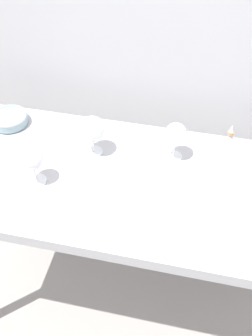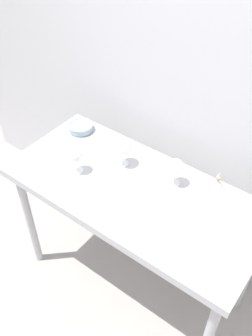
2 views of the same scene
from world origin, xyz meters
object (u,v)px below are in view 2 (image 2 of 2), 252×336
at_px(wine_glass_far_right, 175,167).
at_px(tasting_sheet_upper, 170,211).
at_px(wine_glass_far_left, 122,148).
at_px(tasting_bowl, 81,127).
at_px(decanter_funnel, 217,185).
at_px(wine_glass_near_left, 75,155).

relative_size(wine_glass_far_right, tasting_sheet_upper, 0.63).
bearing_deg(wine_glass_far_left, wine_glass_far_right, 7.37).
bearing_deg(tasting_bowl, wine_glass_far_right, -4.26).
distance_m(tasting_bowl, decanter_funnel, 0.91).
xyz_separation_m(wine_glass_far_left, tasting_sheet_upper, (0.40, -0.14, -0.11)).
height_order(wine_glass_far_right, tasting_bowl, wine_glass_far_right).
bearing_deg(tasting_bowl, wine_glass_near_left, -51.75).
bearing_deg(wine_glass_far_right, tasting_sheet_upper, -63.27).
xyz_separation_m(wine_glass_far_left, decanter_funnel, (0.51, 0.13, -0.07)).
bearing_deg(wine_glass_near_left, tasting_bowl, 128.25).
bearing_deg(wine_glass_near_left, tasting_sheet_upper, 6.23).
bearing_deg(wine_glass_far_right, tasting_bowl, 175.74).
height_order(wine_glass_far_left, tasting_sheet_upper, wine_glass_far_left).
distance_m(wine_glass_near_left, tasting_bowl, 0.38).
distance_m(wine_glass_far_right, tasting_bowl, 0.71).
bearing_deg(decanter_funnel, wine_glass_near_left, -154.37).
height_order(wine_glass_near_left, tasting_bowl, wine_glass_near_left).
xyz_separation_m(tasting_bowl, decanter_funnel, (0.91, 0.03, 0.02)).
distance_m(wine_glass_far_left, decanter_funnel, 0.53).
xyz_separation_m(wine_glass_far_right, tasting_sheet_upper, (0.09, -0.18, -0.11)).
bearing_deg(tasting_sheet_upper, decanter_funnel, 67.04).
distance_m(wine_glass_far_left, wine_glass_far_right, 0.31).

